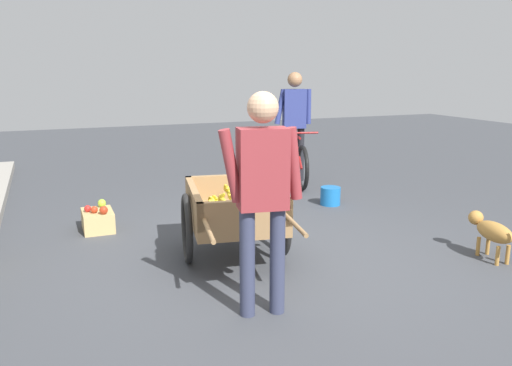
% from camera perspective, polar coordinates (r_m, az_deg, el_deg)
% --- Properties ---
extents(ground_plane, '(24.00, 24.00, 0.00)m').
position_cam_1_polar(ground_plane, '(4.73, 1.63, -9.13)').
color(ground_plane, '#3D3F44').
extents(fruit_cart, '(1.76, 1.06, 0.71)m').
position_cam_1_polar(fruit_cart, '(4.79, -2.37, -3.35)').
color(fruit_cart, '#937047').
rests_on(fruit_cart, ground).
extents(vendor_person, '(0.26, 0.59, 1.60)m').
position_cam_1_polar(vendor_person, '(3.57, 0.73, -0.28)').
color(vendor_person, '#333851').
rests_on(vendor_person, ground).
extents(bicycle, '(1.62, 0.58, 0.85)m').
position_cam_1_polar(bicycle, '(8.01, 4.36, 2.50)').
color(bicycle, black).
rests_on(bicycle, ground).
extents(cyclist_person, '(0.28, 0.56, 1.68)m').
position_cam_1_polar(cyclist_person, '(8.07, 4.22, 7.32)').
color(cyclist_person, black).
rests_on(cyclist_person, ground).
extents(dog, '(0.67, 0.23, 0.40)m').
position_cam_1_polar(dog, '(5.30, 24.45, -4.78)').
color(dog, '#AD7A38').
rests_on(dog, ground).
extents(plastic_bucket, '(0.26, 0.26, 0.23)m').
position_cam_1_polar(plastic_bucket, '(6.81, 8.17, -1.41)').
color(plastic_bucket, '#1966B2').
rests_on(plastic_bucket, ground).
extents(mixed_fruit_crate, '(0.44, 0.32, 0.31)m').
position_cam_1_polar(mixed_fruit_crate, '(5.95, -16.97, -3.87)').
color(mixed_fruit_crate, tan).
rests_on(mixed_fruit_crate, ground).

